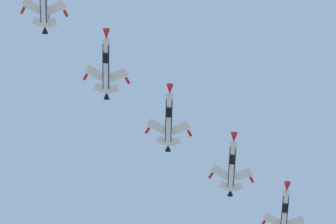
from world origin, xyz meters
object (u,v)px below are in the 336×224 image
at_px(fighter_jet_right_wing, 169,119).
at_px(fighter_jet_left_outer, 232,165).
at_px(fighter_jet_right_outer, 284,213).
at_px(fighter_jet_left_wing, 106,65).

distance_m(fighter_jet_right_wing, fighter_jet_left_outer, 18.93).
bearing_deg(fighter_jet_right_wing, fighter_jet_left_outer, -141.89).
height_order(fighter_jet_right_wing, fighter_jet_right_outer, fighter_jet_right_outer).
relative_size(fighter_jet_right_wing, fighter_jet_left_outer, 1.00).
relative_size(fighter_jet_left_wing, fighter_jet_right_outer, 1.00).
xyz_separation_m(fighter_jet_left_wing, fighter_jet_left_outer, (17.51, 32.78, 0.68)).
bearing_deg(fighter_jet_left_wing, fighter_jet_right_outer, -139.67).
bearing_deg(fighter_jet_right_outer, fighter_jet_left_wing, 40.33).
bearing_deg(fighter_jet_right_outer, fighter_jet_left_outer, 42.33).
xyz_separation_m(fighter_jet_left_wing, fighter_jet_right_outer, (24.97, 48.69, 0.07)).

